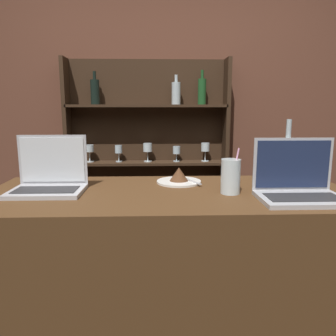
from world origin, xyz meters
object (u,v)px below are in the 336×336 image
water_glass (231,176)px  wine_bottle_clear (286,162)px  laptop_near (49,179)px  cake_plate (179,178)px  laptop_far (298,186)px

water_glass → wine_bottle_clear: (0.27, 0.08, 0.05)m
laptop_near → water_glass: size_ratio=1.57×
cake_plate → laptop_near: bearing=-166.2°
wine_bottle_clear → laptop_far: bearing=-94.8°
water_glass → wine_bottle_clear: size_ratio=0.63×
wine_bottle_clear → cake_plate: bearing=165.3°
water_glass → wine_bottle_clear: bearing=16.9°
cake_plate → wine_bottle_clear: wine_bottle_clear is taller
water_glass → wine_bottle_clear: 0.29m
laptop_near → laptop_far: size_ratio=0.92×
water_glass → wine_bottle_clear: wine_bottle_clear is taller
cake_plate → wine_bottle_clear: (0.48, -0.13, 0.09)m
laptop_near → laptop_far: 1.06m
cake_plate → water_glass: bearing=-45.3°
laptop_far → cake_plate: laptop_far is taller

